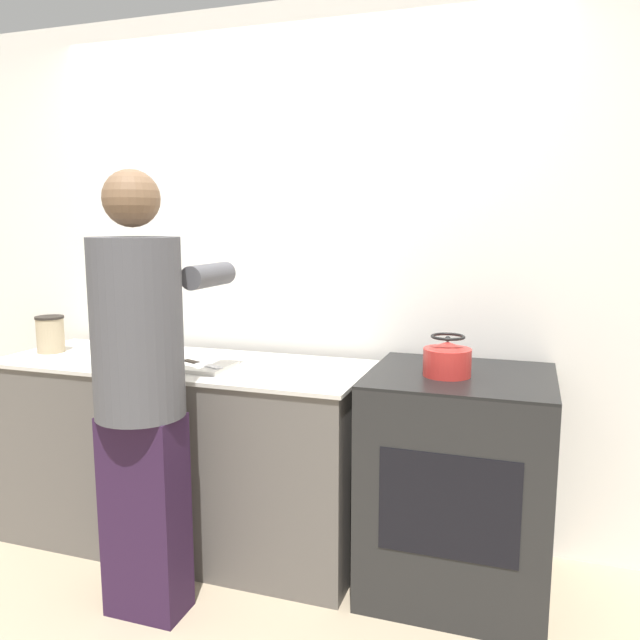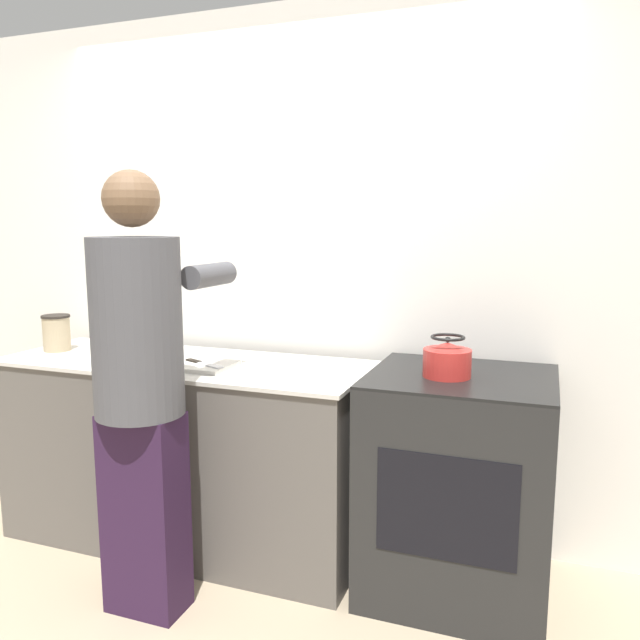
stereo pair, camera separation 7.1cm
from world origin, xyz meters
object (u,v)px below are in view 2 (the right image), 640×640
object	(u,v)px
kettle	(447,359)
canister_jar	(57,333)
person	(141,381)
knife	(203,363)
cutting_board	(200,365)
bowl_prep	(130,350)
oven	(458,484)

from	to	relation	value
kettle	canister_jar	size ratio (longest dim) A/B	1.05
canister_jar	person	bearing A→B (deg)	-30.38
person	knife	distance (m)	0.45
person	cutting_board	bearing A→B (deg)	91.78
person	kettle	xyz separation A→B (m)	(1.10, 0.51, 0.06)
cutting_board	canister_jar	bearing A→B (deg)	175.31
knife	canister_jar	bearing A→B (deg)	-161.95
canister_jar	kettle	bearing A→B (deg)	-0.41
cutting_board	canister_jar	distance (m)	0.89
cutting_board	bowl_prep	distance (m)	0.48
cutting_board	kettle	bearing A→B (deg)	3.01
oven	cutting_board	xyz separation A→B (m)	(-1.16, -0.11, 0.44)
oven	cutting_board	size ratio (longest dim) A/B	3.09
person	cutting_board	size ratio (longest dim) A/B	5.75
cutting_board	kettle	distance (m)	1.12
kettle	canister_jar	xyz separation A→B (m)	(-1.99, 0.01, -0.01)
kettle	bowl_prep	xyz separation A→B (m)	(-1.57, 0.05, -0.08)
person	knife	xyz separation A→B (m)	(0.01, 0.44, -0.03)
person	knife	size ratio (longest dim) A/B	7.27
knife	bowl_prep	size ratio (longest dim) A/B	1.59
cutting_board	oven	bearing A→B (deg)	5.32
knife	bowl_prep	bearing A→B (deg)	-170.38
oven	canister_jar	bearing A→B (deg)	-178.99
bowl_prep	canister_jar	world-z (taller)	canister_jar
cutting_board	bowl_prep	bearing A→B (deg)	166.83
cutting_board	bowl_prep	world-z (taller)	bowl_prep
kettle	knife	bearing A→B (deg)	-176.45
bowl_prep	kettle	bearing A→B (deg)	-1.82
cutting_board	knife	size ratio (longest dim) A/B	1.26
bowl_prep	canister_jar	distance (m)	0.43
kettle	person	bearing A→B (deg)	-154.97
knife	canister_jar	world-z (taller)	canister_jar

